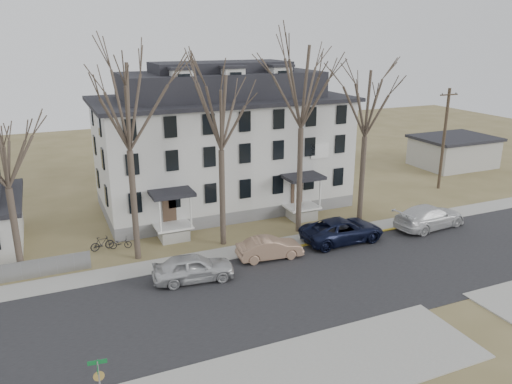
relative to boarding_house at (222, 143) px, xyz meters
name	(u,v)px	position (x,y,z in m)	size (l,w,h in m)	color
ground	(363,292)	(2.00, -17.95, -5.38)	(120.00, 120.00, 0.00)	olive
main_road	(344,277)	(2.00, -15.95, -5.38)	(120.00, 10.00, 0.04)	#27272A
far_sidewalk	(298,242)	(2.00, -9.95, -5.38)	(120.00, 2.00, 0.08)	#A09F97
near_sidewalk_left	(276,383)	(-6.00, -22.95, -5.38)	(20.00, 5.00, 0.08)	#A09F97
yellow_curb	(363,235)	(7.00, -10.85, -5.38)	(14.00, 0.25, 0.06)	gold
boarding_house	(222,143)	(0.00, 0.00, 0.00)	(20.80, 12.36, 12.05)	slate
distant_building	(453,151)	(28.00, 2.05, -3.70)	(8.50, 6.50, 3.35)	#A09F97
tree_far_left	(126,101)	(-9.00, -8.15, 4.96)	(8.40, 8.40, 13.72)	#473B31
tree_mid_left	(220,108)	(-3.00, -8.15, 4.22)	(7.80, 7.80, 12.74)	#473B31
tree_center	(302,81)	(3.00, -8.15, 5.71)	(9.00, 9.00, 14.70)	#473B31
tree_mid_right	(367,99)	(8.50, -8.15, 4.22)	(7.80, 7.80, 12.74)	#473B31
tree_bungalow	(2,147)	(-16.00, -8.15, 2.74)	(6.60, 6.60, 10.78)	#473B31
utility_pole_far	(444,138)	(20.50, -3.95, -0.47)	(2.00, 0.28, 9.50)	#3D3023
car_silver	(193,268)	(-6.53, -12.69, -4.55)	(1.95, 4.86, 1.65)	silver
car_tan	(270,249)	(-1.03, -11.70, -4.66)	(1.52, 4.35, 1.43)	#9B775E
car_navy	(342,230)	(4.91, -11.19, -4.54)	(2.79, 6.05, 1.68)	black
car_white	(429,217)	(12.45, -11.59, -4.50)	(2.45, 6.03, 1.75)	silver
bicycle_left	(121,244)	(-9.81, -6.21, -4.98)	(0.53, 1.51, 0.79)	black
bicycle_right	(102,244)	(-10.99, -5.97, -4.89)	(0.46, 1.63, 0.98)	black
street_sign	(99,379)	(-13.00, -21.99, -3.70)	(0.72, 0.72, 2.53)	gray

